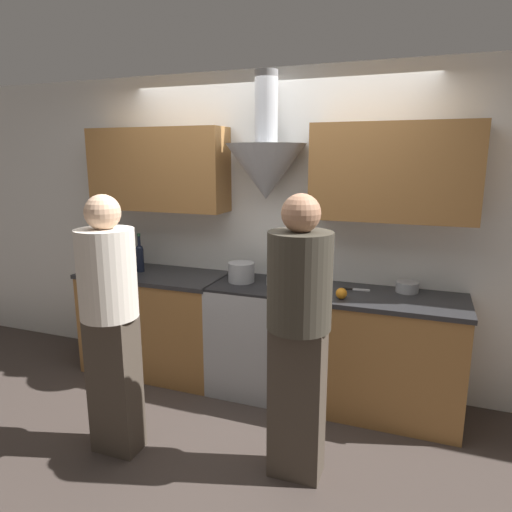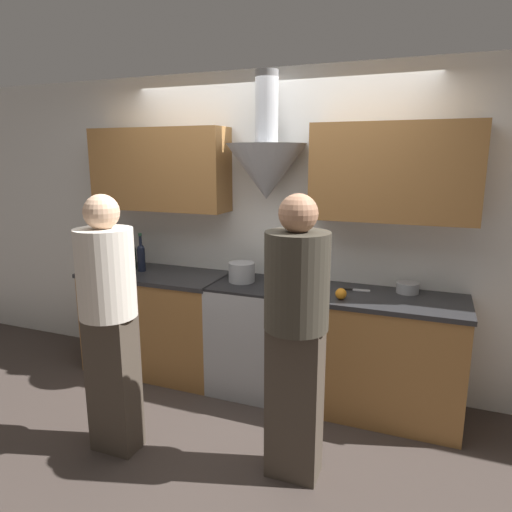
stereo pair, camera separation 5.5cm
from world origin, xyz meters
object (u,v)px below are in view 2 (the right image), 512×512
wine_bottle_2 (122,255)px  stove_range (260,336)px  wine_bottle_3 (132,256)px  stock_pot (242,272)px  person_foreground_left (109,315)px  person_foreground_right (296,328)px  orange_fruit (341,294)px  wine_bottle_0 (105,251)px  saucepan (408,288)px  wine_bottle_4 (141,256)px  mixing_bowl (282,281)px  wine_bottle_1 (112,253)px

wine_bottle_2 → stove_range: bearing=-0.1°
stove_range → wine_bottle_3: bearing=179.2°
stock_pot → person_foreground_left: (-0.44, -1.11, -0.05)m
person_foreground_right → orange_fruit: bearing=81.5°
wine_bottle_0 → stock_pot: size_ratio=1.69×
orange_fruit → person_foreground_left: size_ratio=0.05×
wine_bottle_2 → saucepan: bearing=4.0°
orange_fruit → stock_pot: bearing=168.3°
wine_bottle_3 → person_foreground_right: person_foreground_right is taller
wine_bottle_0 → wine_bottle_2: wine_bottle_0 is taller
stove_range → person_foreground_left: (-0.60, -1.10, 0.48)m
person_foreground_left → saucepan: bearing=36.6°
stove_range → saucepan: (1.12, 0.17, 0.49)m
wine_bottle_4 → mixing_bowl: 1.31m
wine_bottle_4 → saucepan: (2.25, 0.17, -0.10)m
stove_range → mixing_bowl: (0.17, 0.03, 0.48)m
wine_bottle_0 → orange_fruit: wine_bottle_0 is taller
saucepan → person_foreground_right: size_ratio=0.10×
wine_bottle_0 → person_foreground_left: bearing=-50.1°
stove_range → orange_fruit: orange_fruit is taller
mixing_bowl → saucepan: bearing=9.0°
orange_fruit → person_foreground_left: (-1.29, -0.94, -0.02)m
person_foreground_right → wine_bottle_4: bearing=151.5°
wine_bottle_4 → person_foreground_left: bearing=-64.3°
wine_bottle_1 → saucepan: 2.57m
stove_range → wine_bottle_1: wine_bottle_1 is taller
wine_bottle_3 → person_foreground_right: (1.81, -0.94, -0.09)m
person_foreground_left → stove_range: bearing=61.3°
orange_fruit → person_foreground_right: 0.76m
stove_range → wine_bottle_0: (-1.55, 0.03, 0.60)m
person_foreground_left → wine_bottle_3: bearing=119.6°
person_foreground_left → wine_bottle_4: bearing=115.7°
stove_range → stock_pot: (-0.17, 0.01, 0.53)m
person_foreground_left → mixing_bowl: bearing=55.6°
wine_bottle_1 → saucepan: (2.56, 0.17, -0.10)m
person_foreground_left → wine_bottle_1: bearing=127.4°
wine_bottle_2 → wine_bottle_3: size_ratio=1.00×
wine_bottle_1 → mixing_bowl: 1.62m
wine_bottle_0 → person_foreground_right: bearing=-24.1°
wine_bottle_4 → stock_pot: (0.97, 0.00, -0.06)m
stock_pot → orange_fruit: size_ratio=2.64×
wine_bottle_1 → wine_bottle_4: (0.31, 0.00, -0.01)m
wine_bottle_4 → orange_fruit: bearing=-5.4°
wine_bottle_1 → stock_pot: (1.28, 0.01, -0.06)m
person_foreground_right → wine_bottle_2: bearing=154.2°
wine_bottle_3 → person_foreground_left: size_ratio=0.19×
wine_bottle_0 → saucepan: size_ratio=2.15×
wine_bottle_2 → wine_bottle_4: (0.21, 0.00, 0.01)m
stock_pot → mixing_bowl: stock_pot is taller
stove_range → wine_bottle_4: size_ratio=2.66×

